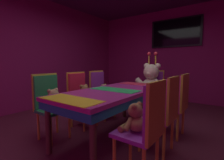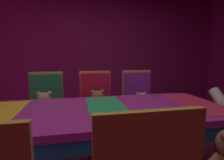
# 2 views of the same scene
# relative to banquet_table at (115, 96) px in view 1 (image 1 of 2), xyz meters

# --- Properties ---
(ground_plane) EXTENTS (7.90, 7.90, 0.00)m
(ground_plane) POSITION_rel_banquet_table_xyz_m (0.00, 0.00, -0.65)
(ground_plane) COLOR #591E33
(wall_back) EXTENTS (5.20, 0.12, 2.80)m
(wall_back) POSITION_rel_banquet_table_xyz_m (0.00, 3.20, 0.75)
(wall_back) COLOR #8C1959
(wall_back) RESTS_ON ground_plane
(wall_left) EXTENTS (0.12, 6.40, 2.80)m
(wall_left) POSITION_rel_banquet_table_xyz_m (-2.60, 0.00, 0.75)
(wall_left) COLOR #8C1959
(wall_left) RESTS_ON ground_plane
(banquet_table) EXTENTS (0.90, 2.02, 0.75)m
(banquet_table) POSITION_rel_banquet_table_xyz_m (0.00, 0.00, 0.00)
(banquet_table) COLOR #B22D8C
(banquet_table) RESTS_ON ground_plane
(chair_left_0) EXTENTS (0.42, 0.41, 0.98)m
(chair_left_0) POSITION_rel_banquet_table_xyz_m (-0.81, -0.61, -0.05)
(chair_left_0) COLOR #268C4C
(chair_left_0) RESTS_ON ground_plane
(teddy_left_0) EXTENTS (0.26, 0.33, 0.32)m
(teddy_left_0) POSITION_rel_banquet_table_xyz_m (-0.67, -0.61, -0.06)
(teddy_left_0) COLOR tan
(teddy_left_0) RESTS_ON chair_left_0
(chair_left_1) EXTENTS (0.42, 0.41, 0.98)m
(chair_left_1) POSITION_rel_banquet_table_xyz_m (-0.80, 0.00, -0.05)
(chair_left_1) COLOR red
(chair_left_1) RESTS_ON ground_plane
(teddy_left_1) EXTENTS (0.26, 0.33, 0.31)m
(teddy_left_1) POSITION_rel_banquet_table_xyz_m (-0.66, 0.00, -0.06)
(teddy_left_1) COLOR olive
(teddy_left_1) RESTS_ON chair_left_1
(chair_left_2) EXTENTS (0.42, 0.41, 0.98)m
(chair_left_2) POSITION_rel_banquet_table_xyz_m (-0.82, 0.58, -0.05)
(chair_left_2) COLOR purple
(chair_left_2) RESTS_ON ground_plane
(teddy_left_2) EXTENTS (0.21, 0.27, 0.26)m
(teddy_left_2) POSITION_rel_banquet_table_xyz_m (-0.67, 0.58, -0.08)
(teddy_left_2) COLOR tan
(teddy_left_2) RESTS_ON chair_left_2
(chair_right_0) EXTENTS (0.42, 0.41, 0.98)m
(chair_right_0) POSITION_rel_banquet_table_xyz_m (0.81, -0.59, -0.05)
(chair_right_0) COLOR purple
(chair_right_0) RESTS_ON ground_plane
(teddy_right_0) EXTENTS (0.24, 0.32, 0.30)m
(teddy_right_0) POSITION_rel_banquet_table_xyz_m (0.67, -0.59, -0.07)
(teddy_right_0) COLOR olive
(teddy_right_0) RESTS_ON chair_right_0
(chair_right_1) EXTENTS (0.42, 0.41, 0.98)m
(chair_right_1) POSITION_rel_banquet_table_xyz_m (0.80, -0.01, -0.05)
(chair_right_1) COLOR #CC338C
(chair_right_1) RESTS_ON ground_plane
(teddy_right_1) EXTENTS (0.26, 0.33, 0.31)m
(teddy_right_1) POSITION_rel_banquet_table_xyz_m (0.65, -0.01, -0.06)
(teddy_right_1) COLOR brown
(teddy_right_1) RESTS_ON chair_right_1
(chair_right_2) EXTENTS (0.42, 0.41, 0.98)m
(chair_right_2) POSITION_rel_banquet_table_xyz_m (0.80, 0.58, -0.05)
(chair_right_2) COLOR #CC338C
(chair_right_2) RESTS_ON ground_plane
(teddy_right_2) EXTENTS (0.26, 0.34, 0.32)m
(teddy_right_2) POSITION_rel_banquet_table_xyz_m (0.65, 0.58, -0.06)
(teddy_right_2) COLOR olive
(teddy_right_2) RESTS_ON chair_right_2
(throne_chair) EXTENTS (0.41, 0.42, 0.98)m
(throne_chair) POSITION_rel_banquet_table_xyz_m (0.00, 1.54, -0.05)
(throne_chair) COLOR purple
(throne_chair) RESTS_ON ground_plane
(king_teddy_bear) EXTENTS (0.73, 0.56, 0.94)m
(king_teddy_bear) POSITION_rel_banquet_table_xyz_m (0.00, 1.37, 0.11)
(king_teddy_bear) COLOR beige
(king_teddy_bear) RESTS_ON throne_chair
(wall_tv) EXTENTS (1.45, 0.06, 0.84)m
(wall_tv) POSITION_rel_banquet_table_xyz_m (0.00, 3.11, 1.40)
(wall_tv) COLOR black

